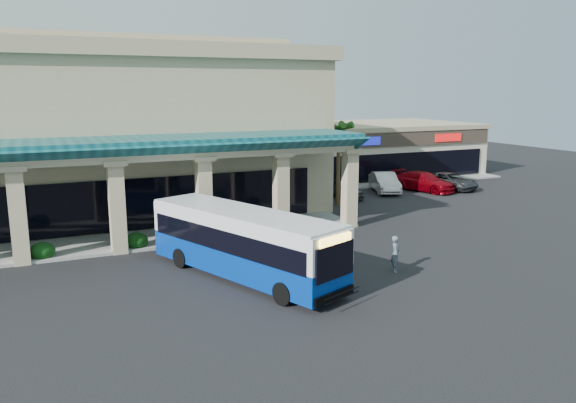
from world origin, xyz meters
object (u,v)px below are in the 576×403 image
transit_bus (244,245)px  car_red (423,181)px  pedestrian (395,254)px  car_silver (345,188)px  car_white (385,182)px  car_gray (449,181)px

transit_bus → car_red: transit_bus is taller
transit_bus → pedestrian: (6.58, -2.10, -0.67)m
pedestrian → car_silver: bearing=8.3°
pedestrian → transit_bus: bearing=103.5°
pedestrian → car_white: pedestrian is taller
car_white → car_gray: bearing=9.9°
pedestrian → car_silver: (6.95, 16.53, -0.12)m
pedestrian → car_white: (11.01, 17.16, -0.04)m
pedestrian → car_gray: (16.69, 16.09, -0.15)m
transit_bus → car_silver: transit_bus is taller
pedestrian → car_red: size_ratio=0.31×
pedestrian → car_red: bearing=-9.9°
car_red → car_gray: 2.49m
transit_bus → pedestrian: transit_bus is taller
car_silver → car_gray: 9.75m
pedestrian → car_silver: pedestrian is taller
car_red → car_gray: (2.48, -0.22, -0.10)m
car_silver → car_white: bearing=15.1°
car_silver → car_red: size_ratio=0.78×
car_silver → car_red: bearing=4.6°
pedestrian → car_red: pedestrian is taller
car_silver → car_white: size_ratio=0.87×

